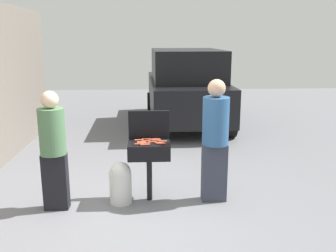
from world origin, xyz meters
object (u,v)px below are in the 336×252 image
hot_dog_14 (146,139)px  propane_tank (120,182)px  hot_dog_10 (163,141)px  person_right (215,137)px  hot_dog_2 (139,140)px  person_left (53,147)px  hot_dog_9 (152,142)px  bbq_grill (149,152)px  hot_dog_12 (145,145)px  hot_dog_0 (142,143)px  hot_dog_3 (159,143)px  hot_dog_8 (146,143)px  hot_dog_11 (142,142)px  hot_dog_1 (161,143)px  hot_dog_6 (146,141)px  hot_dog_7 (156,139)px  parked_minivan (186,87)px  hot_dog_5 (154,140)px  hot_dog_4 (139,144)px  hot_dog_13 (156,140)px

hot_dog_14 → propane_tank: (-0.38, -0.22, -0.57)m
hot_dog_10 → person_right: (0.75, -0.06, 0.08)m
hot_dog_2 → person_left: person_left is taller
hot_dog_14 → hot_dog_9: bearing=-59.0°
bbq_grill → hot_dog_12: hot_dog_12 is taller
hot_dog_0 → hot_dog_3: 0.25m
hot_dog_8 → hot_dog_11: same height
hot_dog_1 → hot_dog_6: (-0.22, 0.14, 0.00)m
hot_dog_3 → hot_dog_7: 0.20m
hot_dog_6 → hot_dog_12: 0.19m
hot_dog_10 → propane_tank: hot_dog_10 is taller
hot_dog_3 → hot_dog_14: size_ratio=1.00×
hot_dog_1 → parked_minivan: 5.06m
hot_dog_6 → hot_dog_10: 0.24m
hot_dog_10 → hot_dog_0: bearing=-167.6°
person_right → parked_minivan: bearing=-105.0°
propane_tank → person_left: person_left is taller
hot_dog_6 → hot_dog_10: size_ratio=1.00×
bbq_grill → propane_tank: 0.60m
hot_dog_3 → hot_dog_12: size_ratio=1.00×
hot_dog_5 → hot_dog_7: size_ratio=1.00×
propane_tank → parked_minivan: 5.22m
hot_dog_0 → person_right: 1.05m
hot_dog_11 → parked_minivan: size_ratio=0.03×
hot_dog_4 → hot_dog_0: bearing=61.1°
hot_dog_13 → hot_dog_10: bearing=-32.7°
hot_dog_7 → hot_dog_8: (-0.14, -0.21, 0.00)m
bbq_grill → hot_dog_12: 0.22m
hot_dog_3 → parked_minivan: parked_minivan is taller
hot_dog_8 → hot_dog_14: (0.00, 0.22, 0.00)m
hot_dog_1 → hot_dog_13: (-0.07, 0.17, 0.00)m
hot_dog_10 → hot_dog_12: (-0.25, -0.16, 0.00)m
hot_dog_7 → hot_dog_10: 0.15m
person_left → person_right: person_right is taller
hot_dog_9 → hot_dog_10: 0.15m
hot_dog_7 → person_left: bearing=-165.9°
hot_dog_5 → person_left: person_left is taller
hot_dog_3 → hot_dog_4: 0.29m
hot_dog_8 → hot_dog_14: size_ratio=1.00×
hot_dog_8 → person_right: person_right is taller
hot_dog_11 → person_left: (-1.19, -0.20, 0.01)m
hot_dog_0 → hot_dog_8: same height
parked_minivan → hot_dog_12: bearing=76.8°
hot_dog_2 → propane_tank: 0.66m
hot_dog_3 → hot_dog_8: same height
bbq_grill → hot_dog_3: 0.22m
hot_dog_5 → hot_dog_14: size_ratio=1.00×
hot_dog_9 → person_right: person_right is taller
hot_dog_4 → bbq_grill: bearing=39.9°
hot_dog_12 → person_right: bearing=6.2°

